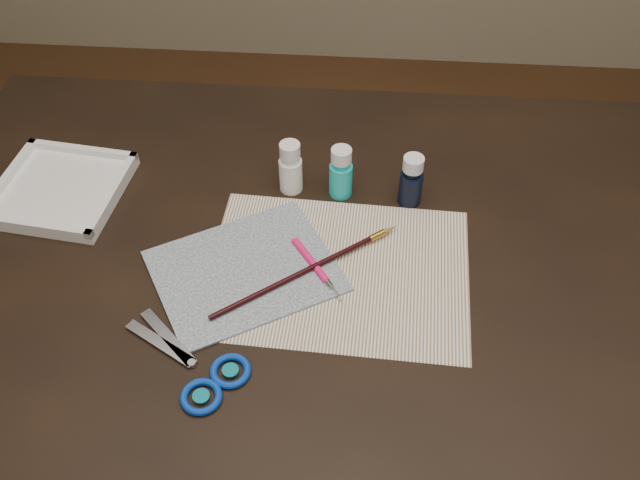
# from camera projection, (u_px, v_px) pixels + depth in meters

# --- Properties ---
(table) EXTENTS (1.30, 0.90, 0.75)m
(table) POSITION_uv_depth(u_px,v_px,m) (320.00, 394.00, 1.35)
(table) COLOR black
(table) RESTS_ON ground
(paper) EXTENTS (0.40, 0.31, 0.00)m
(paper) POSITION_uv_depth(u_px,v_px,m) (338.00, 271.00, 1.06)
(paper) COLOR white
(paper) RESTS_ON table
(canvas) EXTENTS (0.33, 0.31, 0.00)m
(canvas) POSITION_uv_depth(u_px,v_px,m) (245.00, 271.00, 1.06)
(canvas) COLOR #13263E
(canvas) RESTS_ON paper
(paint_bottle_white) EXTENTS (0.04, 0.04, 0.09)m
(paint_bottle_white) POSITION_uv_depth(u_px,v_px,m) (290.00, 167.00, 1.15)
(paint_bottle_white) COLOR white
(paint_bottle_white) RESTS_ON table
(paint_bottle_cyan) EXTENTS (0.05, 0.05, 0.09)m
(paint_bottle_cyan) POSITION_uv_depth(u_px,v_px,m) (341.00, 172.00, 1.14)
(paint_bottle_cyan) COLOR #1AC0C6
(paint_bottle_cyan) RESTS_ON table
(paint_bottle_navy) EXTENTS (0.05, 0.05, 0.09)m
(paint_bottle_navy) POSITION_uv_depth(u_px,v_px,m) (411.00, 180.00, 1.13)
(paint_bottle_navy) COLOR black
(paint_bottle_navy) RESTS_ON table
(paintbrush) EXTENTS (0.27, 0.21, 0.01)m
(paintbrush) POSITION_uv_depth(u_px,v_px,m) (309.00, 269.00, 1.05)
(paintbrush) COLOR black
(paintbrush) RESTS_ON canvas
(craft_knife) EXTENTS (0.09, 0.12, 0.01)m
(craft_knife) POSITION_uv_depth(u_px,v_px,m) (318.00, 271.00, 1.05)
(craft_knife) COLOR #FF1769
(craft_knife) RESTS_ON paper
(scissors) EXTENTS (0.24, 0.20, 0.01)m
(scissors) POSITION_uv_depth(u_px,v_px,m) (178.00, 359.00, 0.95)
(scissors) COLOR silver
(scissors) RESTS_ON table
(palette_tray) EXTENTS (0.22, 0.22, 0.02)m
(palette_tray) POSITION_uv_depth(u_px,v_px,m) (60.00, 188.00, 1.17)
(palette_tray) COLOR white
(palette_tray) RESTS_ON table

